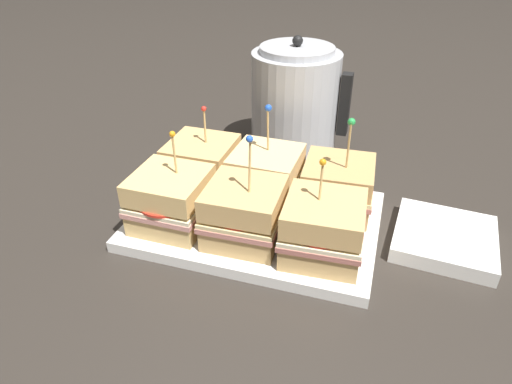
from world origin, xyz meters
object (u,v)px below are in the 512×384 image
Objects in this scene: sandwich_back_left at (202,165)px; napkin_stack at (444,238)px; sandwich_back_center at (266,176)px; sandwich_back_right at (337,187)px; sandwich_front_left at (171,200)px; sandwich_front_center at (244,213)px; kettle_steel at (295,102)px; serving_platter at (256,220)px; sandwich_front_right at (323,229)px.

napkin_stack is (0.40, -0.02, -0.05)m from sandwich_back_left.
sandwich_back_center and sandwich_back_right have the same top height.
sandwich_front_center is at bearing 0.14° from sandwich_front_left.
kettle_steel is at bearing 119.09° from sandwich_back_right.
sandwich_back_left is at bearing 177.04° from napkin_stack.
sandwich_back_left is 0.11m from sandwich_back_center.
serving_platter is 0.29m from napkin_stack.
kettle_steel is 1.50× the size of napkin_stack.
napkin_stack is at bearing 7.32° from serving_platter.
sandwich_back_left is (0.00, 0.11, -0.00)m from sandwich_front_left.
sandwich_front_left is at bearing 179.08° from sandwich_front_right.
kettle_steel is at bearing 90.90° from sandwich_front_center.
sandwich_front_center is (0.12, 0.00, 0.00)m from sandwich_front_left.
sandwich_back_right is (0.12, 0.00, -0.00)m from sandwich_back_center.
sandwich_front_left is at bearing -179.86° from sandwich_front_center.
sandwich_front_center is 0.30m from napkin_stack.
sandwich_back_right is 1.05× the size of napkin_stack.
sandwich_back_left reaches higher than napkin_stack.
sandwich_front_right is 0.16m from sandwich_back_center.
sandwich_front_center reaches higher than napkin_stack.
sandwich_back_right is (0.12, 0.12, -0.00)m from sandwich_front_center.
sandwich_back_left is 0.64× the size of kettle_steel.
sandwich_back_center is 0.29m from napkin_stack.
sandwich_front_right is at bearing -44.84° from sandwich_back_center.
sandwich_front_right is at bearing -90.76° from sandwich_back_right.
sandwich_front_left is 0.36m from kettle_steel.
sandwich_back_left is at bearing 152.96° from sandwich_front_right.
sandwich_back_left is at bearing 178.81° from sandwich_back_center.
sandwich_front_center is at bearing -162.09° from napkin_stack.
kettle_steel reaches higher than sandwich_back_left.
kettle_steel is (-0.01, 0.22, 0.04)m from sandwich_back_center.
sandwich_front_right is at bearing -0.92° from sandwich_front_left.
sandwich_front_left is at bearing -153.65° from sandwich_back_right.
sandwich_front_right is (0.12, -0.00, -0.00)m from sandwich_front_center.
kettle_steel reaches higher than serving_platter.
sandwich_back_center is 1.00× the size of sandwich_back_right.
sandwich_back_center is at bearing 90.26° from serving_platter.
sandwich_back_center is (-0.00, 0.11, 0.00)m from sandwich_front_center.
kettle_steel is at bearing 91.33° from sandwich_back_center.
serving_platter is 0.08m from sandwich_front_center.
sandwich_front_center is 0.12m from sandwich_front_right.
sandwich_front_left is 0.16m from sandwich_back_center.
sandwich_back_right is at bearing 27.07° from serving_platter.
kettle_steel is 0.39m from napkin_stack.
kettle_steel reaches higher than sandwich_front_right.
sandwich_front_left is at bearing -167.03° from napkin_stack.
sandwich_back_right is 0.18m from napkin_stack.
sandwich_front_right is 0.94× the size of napkin_stack.
sandwich_back_center is at bearing 90.02° from sandwich_front_center.
sandwich_front_left is 1.03× the size of sandwich_back_left.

